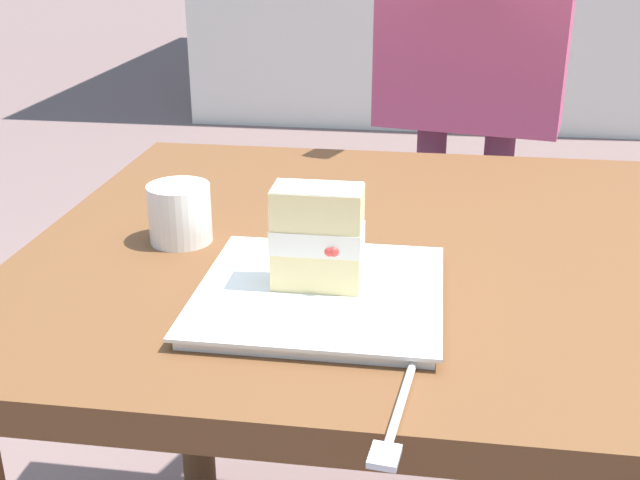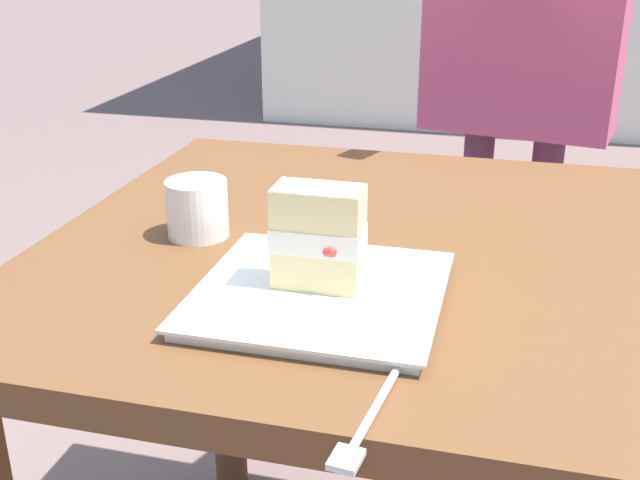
% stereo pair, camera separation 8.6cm
% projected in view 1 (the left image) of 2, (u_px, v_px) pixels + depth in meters
% --- Properties ---
extents(patio_table, '(1.16, 0.86, 0.78)m').
position_uv_depth(patio_table, '(463.00, 326.00, 1.09)').
color(patio_table, brown).
rests_on(patio_table, ground).
extents(dessert_plate, '(0.27, 0.27, 0.02)m').
position_uv_depth(dessert_plate, '(320.00, 294.00, 0.89)').
color(dessert_plate, white).
rests_on(dessert_plate, patio_table).
extents(cake_slice, '(0.10, 0.06, 0.12)m').
position_uv_depth(cake_slice, '(317.00, 237.00, 0.87)').
color(cake_slice, '#EAD18C').
rests_on(cake_slice, dessert_plate).
extents(dessert_fork, '(0.04, 0.17, 0.01)m').
position_uv_depth(dessert_fork, '(397.00, 415.00, 0.68)').
color(dessert_fork, silver).
rests_on(dessert_fork, patio_table).
extents(coffee_cup, '(0.08, 0.08, 0.08)m').
position_uv_depth(coffee_cup, '(180.00, 212.00, 1.04)').
color(coffee_cup, silver).
rests_on(coffee_cup, patio_table).
extents(diner_person, '(0.43, 0.55, 1.47)m').
position_uv_depth(diner_person, '(474.00, 16.00, 1.69)').
color(diner_person, '#5D3049').
rests_on(diner_person, ground).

